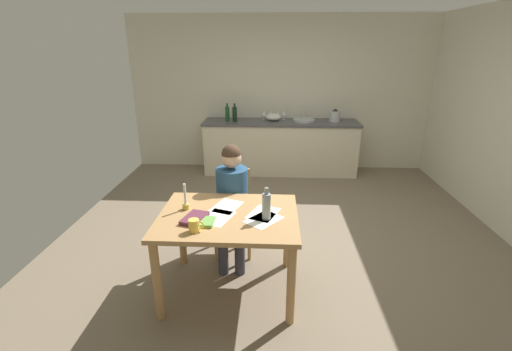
% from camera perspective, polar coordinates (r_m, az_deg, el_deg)
% --- Properties ---
extents(ground_plane, '(5.20, 5.20, 0.04)m').
position_cam_1_polar(ground_plane, '(4.22, 4.26, -9.82)').
color(ground_plane, '#7A6B56').
extents(wall_back, '(5.20, 0.12, 2.60)m').
position_cam_1_polar(wall_back, '(6.30, 4.08, 13.00)').
color(wall_back, beige).
rests_on(wall_back, ground).
extents(kitchen_counter, '(2.61, 0.64, 0.90)m').
position_cam_1_polar(kitchen_counter, '(6.11, 3.95, 4.66)').
color(kitchen_counter, beige).
rests_on(kitchen_counter, ground).
extents(dining_table, '(1.17, 0.91, 0.75)m').
position_cam_1_polar(dining_table, '(3.04, -4.46, -8.25)').
color(dining_table, tan).
rests_on(dining_table, ground).
extents(chair_at_table, '(0.43, 0.43, 0.88)m').
position_cam_1_polar(chair_at_table, '(3.73, -3.74, -5.13)').
color(chair_at_table, tan).
rests_on(chair_at_table, ground).
extents(person_seated, '(0.34, 0.60, 1.19)m').
position_cam_1_polar(person_seated, '(3.52, -3.94, -3.42)').
color(person_seated, navy).
rests_on(person_seated, ground).
extents(coffee_mug, '(0.12, 0.08, 0.10)m').
position_cam_1_polar(coffee_mug, '(2.75, -9.97, -7.98)').
color(coffee_mug, '#F2CC4C').
rests_on(coffee_mug, dining_table).
extents(candlestick, '(0.06, 0.06, 0.24)m').
position_cam_1_polar(candlestick, '(3.11, -11.35, -4.30)').
color(candlestick, gold).
rests_on(candlestick, dining_table).
extents(book_magazine, '(0.22, 0.28, 0.03)m').
position_cam_1_polar(book_magazine, '(2.93, -9.92, -6.84)').
color(book_magazine, brown).
rests_on(book_magazine, dining_table).
extents(book_cookery, '(0.16, 0.17, 0.03)m').
position_cam_1_polar(book_cookery, '(2.87, -8.36, -7.44)').
color(book_cookery, '#6CA64A').
rests_on(book_cookery, dining_table).
extents(paper_letter, '(0.35, 0.36, 0.00)m').
position_cam_1_polar(paper_letter, '(2.90, 1.27, -7.15)').
color(paper_letter, white).
rests_on(paper_letter, dining_table).
extents(paper_bill, '(0.30, 0.35, 0.00)m').
position_cam_1_polar(paper_bill, '(2.95, -6.26, -6.79)').
color(paper_bill, white).
rests_on(paper_bill, dining_table).
extents(paper_envelope, '(0.31, 0.35, 0.00)m').
position_cam_1_polar(paper_envelope, '(3.00, 1.19, -6.16)').
color(paper_envelope, white).
rests_on(paper_envelope, dining_table).
extents(paper_receipt, '(0.30, 0.35, 0.00)m').
position_cam_1_polar(paper_receipt, '(3.14, -4.78, -5.01)').
color(paper_receipt, white).
rests_on(paper_receipt, dining_table).
extents(wine_bottle_on_table, '(0.07, 0.07, 0.28)m').
position_cam_1_polar(wine_bottle_on_table, '(2.86, 1.69, -4.95)').
color(wine_bottle_on_table, '#8C999E').
rests_on(wine_bottle_on_table, dining_table).
extents(sink_unit, '(0.36, 0.36, 0.24)m').
position_cam_1_polar(sink_unit, '(6.03, 7.76, 8.91)').
color(sink_unit, '#B2B7BC').
rests_on(sink_unit, kitchen_counter).
extents(bottle_oil, '(0.07, 0.07, 0.30)m').
position_cam_1_polar(bottle_oil, '(6.00, -4.67, 9.98)').
color(bottle_oil, '#194C23').
rests_on(bottle_oil, kitchen_counter).
extents(bottle_vinegar, '(0.08, 0.08, 0.30)m').
position_cam_1_polar(bottle_vinegar, '(5.97, -3.48, 9.95)').
color(bottle_vinegar, black).
rests_on(bottle_vinegar, kitchen_counter).
extents(mixing_bowl, '(0.26, 0.26, 0.12)m').
position_cam_1_polar(mixing_bowl, '(6.05, 2.82, 9.45)').
color(mixing_bowl, white).
rests_on(mixing_bowl, kitchen_counter).
extents(stovetop_kettle, '(0.18, 0.18, 0.22)m').
position_cam_1_polar(stovetop_kettle, '(6.08, 12.70, 9.42)').
color(stovetop_kettle, '#B7BABF').
rests_on(stovetop_kettle, kitchen_counter).
extents(wine_glass_near_sink, '(0.07, 0.07, 0.15)m').
position_cam_1_polar(wine_glass_near_sink, '(6.14, 4.54, 10.04)').
color(wine_glass_near_sink, silver).
rests_on(wine_glass_near_sink, kitchen_counter).
extents(wine_glass_by_kettle, '(0.07, 0.07, 0.15)m').
position_cam_1_polar(wine_glass_by_kettle, '(6.14, 3.54, 10.06)').
color(wine_glass_by_kettle, silver).
rests_on(wine_glass_by_kettle, kitchen_counter).
extents(wine_glass_back_left, '(0.07, 0.07, 0.15)m').
position_cam_1_polar(wine_glass_back_left, '(6.14, 2.33, 10.08)').
color(wine_glass_back_left, silver).
rests_on(wine_glass_back_left, kitchen_counter).
extents(wine_glass_back_right, '(0.07, 0.07, 0.15)m').
position_cam_1_polar(wine_glass_back_right, '(6.14, 1.28, 10.10)').
color(wine_glass_back_right, silver).
rests_on(wine_glass_back_right, kitchen_counter).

